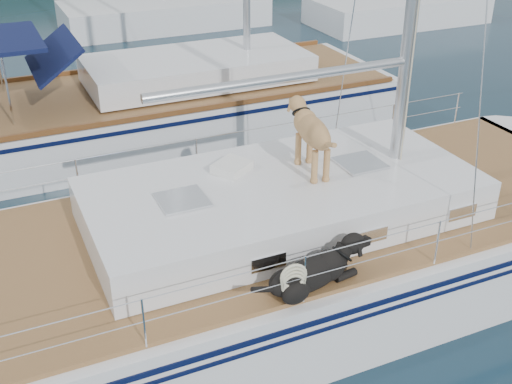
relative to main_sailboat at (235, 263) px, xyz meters
name	(u,v)px	position (x,y,z in m)	size (l,w,h in m)	color
ground	(230,305)	(-0.10, 0.00, -0.68)	(120.00, 120.00, 0.00)	black
main_sailboat	(235,263)	(0.00, 0.00, 0.00)	(12.00, 3.86, 14.01)	silver
neighbor_sailboat	(152,110)	(0.64, 6.30, -0.05)	(11.00, 3.50, 13.30)	silver
bg_boat_center	(165,14)	(3.90, 16.00, -0.23)	(7.20, 3.00, 11.65)	silver
bg_boat_east	(397,10)	(11.90, 13.00, -0.22)	(6.40, 3.00, 11.65)	silver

